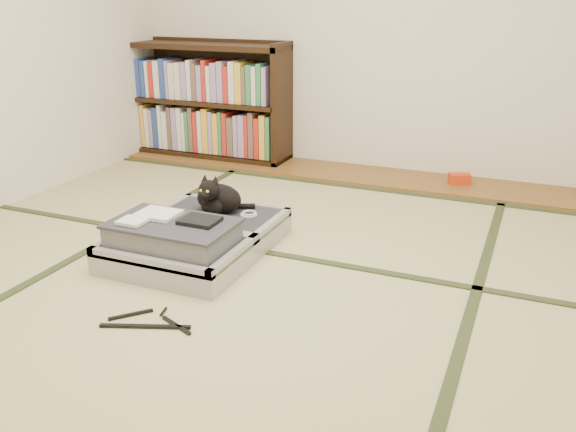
% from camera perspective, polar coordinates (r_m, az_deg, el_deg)
% --- Properties ---
extents(floor, '(4.50, 4.50, 0.00)m').
position_cam_1_polar(floor, '(2.92, -3.60, -6.67)').
color(floor, '#CCC288').
rests_on(floor, ground).
extents(wood_strip, '(4.00, 0.50, 0.02)m').
position_cam_1_polar(wood_strip, '(4.67, 7.35, 3.80)').
color(wood_strip, brown).
rests_on(wood_strip, ground).
extents(red_item, '(0.17, 0.14, 0.07)m').
position_cam_1_polar(red_item, '(4.56, 15.75, 3.38)').
color(red_item, red).
rests_on(red_item, wood_strip).
extents(tatami_borders, '(4.00, 4.50, 0.01)m').
position_cam_1_polar(tatami_borders, '(3.33, 0.17, -3.06)').
color(tatami_borders, '#2D381E').
rests_on(tatami_borders, ground).
extents(bookcase, '(1.52, 0.35, 0.98)m').
position_cam_1_polar(bookcase, '(5.20, -8.18, 10.45)').
color(bookcase, black).
rests_on(bookcase, wood_strip).
extents(suitcase, '(0.70, 0.93, 0.27)m').
position_cam_1_polar(suitcase, '(3.26, -8.82, -2.05)').
color(suitcase, '#9FA0A4').
rests_on(suitcase, floor).
extents(cat, '(0.31, 0.31, 0.25)m').
position_cam_1_polar(cat, '(3.46, -6.66, 1.69)').
color(cat, black).
rests_on(cat, suitcase).
extents(cable_coil, '(0.10, 0.10, 0.02)m').
position_cam_1_polar(cable_coil, '(3.44, -3.68, 0.20)').
color(cable_coil, white).
rests_on(cable_coil, suitcase).
extents(hanger, '(0.39, 0.25, 0.01)m').
position_cam_1_polar(hanger, '(2.68, -12.83, -9.71)').
color(hanger, black).
rests_on(hanger, floor).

